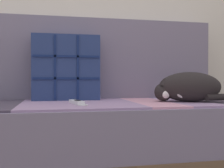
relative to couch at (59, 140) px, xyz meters
name	(u,v)px	position (x,y,z in m)	size (l,w,h in m)	color
couch	(59,140)	(0.00, 0.00, 0.00)	(2.12, 0.79, 0.41)	brown
sofa_backrest	(58,58)	(0.00, 0.32, 0.47)	(2.08, 0.14, 0.52)	slate
throw_pillow_quilted	(66,68)	(0.05, 0.18, 0.40)	(0.40, 0.14, 0.39)	navy
sleeping_cat	(187,88)	(0.70, -0.10, 0.28)	(0.39, 0.28, 0.17)	black
game_remote_near	(77,102)	(0.09, -0.12, 0.22)	(0.09, 0.21, 0.02)	white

